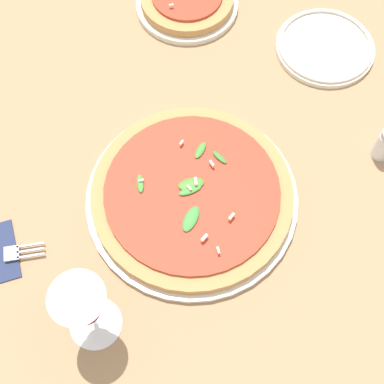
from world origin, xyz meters
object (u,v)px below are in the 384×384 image
Objects in this scene: wine_glass at (83,306)px; side_plate_white at (325,46)px; pizza_arugula_main at (192,195)px; pizza_personal_side at (187,1)px.

wine_glass reaches higher than side_plate_white.
pizza_arugula_main is 0.27m from wine_glass.
pizza_personal_side is at bearing 59.43° from pizza_arugula_main.
wine_glass is 0.67m from side_plate_white.
pizza_arugula_main reaches higher than side_plate_white.
side_plate_white is at bearing 20.89° from wine_glass.
side_plate_white is (0.61, 0.23, -0.10)m from wine_glass.
pizza_personal_side is 0.29m from side_plate_white.
wine_glass reaches higher than pizza_personal_side.
pizza_personal_side is at bearing 46.20° from wine_glass.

